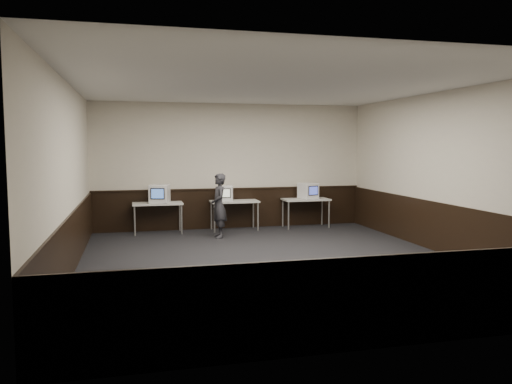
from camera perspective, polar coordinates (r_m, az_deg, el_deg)
floor at (r=9.22m, az=1.98°, el=-8.05°), size 8.00×8.00×0.00m
ceiling at (r=9.03m, az=2.05°, el=12.10°), size 8.00×8.00×0.00m
back_wall at (r=12.88m, az=-2.85°, el=2.96°), size 7.00×0.00×7.00m
front_wall at (r=5.27m, az=13.97°, el=-0.69°), size 7.00×0.00×7.00m
left_wall at (r=8.71m, az=-20.73°, el=1.46°), size 0.00×8.00×8.00m
right_wall at (r=10.50m, az=20.74°, el=2.07°), size 0.00×8.00×8.00m
wainscot_back at (r=12.95m, az=-2.81°, el=-1.91°), size 6.98×0.04×1.00m
wainscot_front at (r=5.51m, az=13.60°, el=-12.13°), size 6.98×0.04×1.00m
wainscot_left at (r=8.85m, az=-20.37°, el=-5.66°), size 0.04×7.98×1.00m
wainscot_right at (r=10.60m, az=20.45°, el=-3.88°), size 0.04×7.98×1.00m
wainscot_rail at (r=12.88m, az=-2.81°, el=0.37°), size 6.98×0.06×0.04m
desk_left at (r=12.33m, az=-11.18°, el=-1.54°), size 1.20×0.60×0.75m
desk_center at (r=12.56m, az=-2.48°, el=-1.32°), size 1.20×0.60×0.75m
desk_right at (r=13.06m, az=5.72°, el=-1.08°), size 1.20×0.60×0.75m
emac_left at (r=12.26m, az=-10.97°, el=-0.19°), size 0.55×0.57×0.45m
emac_center at (r=12.50m, az=-3.54°, el=-0.13°), size 0.47×0.48×0.39m
emac_right at (r=13.07m, az=5.98°, el=0.14°), size 0.52×0.53×0.41m
person at (r=11.57m, az=-4.26°, el=-1.57°), size 0.37×0.55×1.49m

